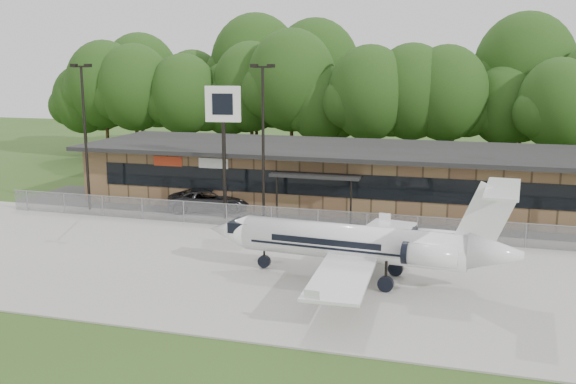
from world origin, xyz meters
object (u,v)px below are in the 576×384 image
(terminal, at_px, (360,175))
(business_jet, at_px, (363,245))
(pole_sign, at_px, (223,118))
(suv, at_px, (210,200))

(terminal, xyz_separation_m, business_jet, (3.12, -16.92, -0.33))
(terminal, relative_size, business_jet, 2.67)
(terminal, relative_size, pole_sign, 4.64)
(terminal, relative_size, suv, 7.10)
(business_jet, relative_size, pole_sign, 1.74)
(business_jet, height_order, suv, business_jet)
(terminal, distance_m, pole_sign, 11.54)
(terminal, height_order, pole_sign, pole_sign)
(suv, height_order, pole_sign, pole_sign)
(business_jet, xyz_separation_m, pole_sign, (-10.93, 9.78, 4.91))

